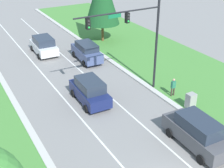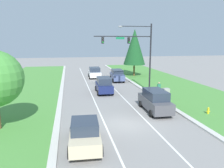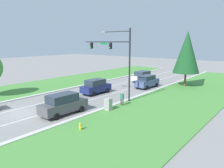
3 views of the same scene
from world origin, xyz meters
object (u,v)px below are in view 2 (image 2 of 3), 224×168
Objects in this scene: champagne_sedan at (85,133)px; fire_hydrant at (208,111)px; graphite_suv at (155,101)px; utility_cabinet at (166,94)px; slate_blue_suv at (117,75)px; white_suv at (95,72)px; navy_suv at (104,85)px; traffic_signal_mast at (136,48)px; conifer_near_right_tree at (135,47)px; pedestrian at (159,88)px.

fire_hydrant is (11.72, 4.09, -0.58)m from champagne_sedan.
graphite_suv is 3.69× the size of utility_cabinet.
white_suv is at bearing 130.76° from slate_blue_suv.
slate_blue_suv is at bearing 102.21° from utility_cabinet.
traffic_signal_mast is at bearing -5.42° from navy_suv.
conifer_near_right_tree is (8.10, 13.03, 4.64)m from navy_suv.
conifer_near_right_tree is at bearing 90.01° from fire_hydrant.
navy_suv reaches higher than pedestrian.
traffic_signal_mast is 5.29× the size of pedestrian.
slate_blue_suv is at bearing 68.10° from navy_suv.
conifer_near_right_tree is (1.50, 15.67, 4.76)m from pedestrian.
champagne_sedan is (-7.74, -14.16, -4.96)m from traffic_signal_mast.
white_suv is 3.39× the size of utility_cabinet.
pedestrian is (0.13, 2.34, 0.24)m from utility_cabinet.
navy_suv is 0.97× the size of slate_blue_suv.
pedestrian reaches higher than fire_hydrant.
slate_blue_suv is 11.27m from pedestrian.
champagne_sedan is 0.99× the size of slate_blue_suv.
traffic_signal_mast is 14.12m from conifer_near_right_tree.
traffic_signal_mast is 12.78× the size of fire_hydrant.
navy_suv is at bearing 79.41° from champagne_sedan.
pedestrian is (6.36, -15.15, -0.07)m from white_suv.
conifer_near_right_tree is (1.63, 18.01, 5.00)m from utility_cabinet.
fire_hydrant is at bearing 22.47° from champagne_sedan.
white_suv is 24.42m from fire_hydrant.
pedestrian is at bearing -65.79° from white_suv.
traffic_signal_mast is 14.45m from white_suv.
white_suv is (3.85, 27.19, 0.08)m from champagne_sedan.
slate_blue_suv is (7.23, 22.91, 0.12)m from champagne_sedan.
graphite_suv is 4.73m from utility_cabinet.
traffic_signal_mast reaches higher than slate_blue_suv.
champagne_sedan is 0.52× the size of conifer_near_right_tree.
fire_hydrant is at bearing -68.44° from traffic_signal_mast.
pedestrian is at bearing -72.14° from slate_blue_suv.
conifer_near_right_tree is at bearing 84.83° from utility_cabinet.
champagne_sedan is at bearing -102.05° from navy_suv.
graphite_suv is 1.09× the size of white_suv.
white_suv is 5.45m from slate_blue_suv.
fire_hydrant is at bearing -20.91° from graphite_suv.
graphite_suv is 16.95m from slate_blue_suv.
fire_hydrant is (3.98, -10.07, -5.54)m from traffic_signal_mast.
navy_suv is 15.12m from champagne_sedan.
utility_cabinet is (2.88, 3.74, -0.39)m from graphite_suv.
champagne_sedan reaches higher than fire_hydrant.
slate_blue_suv is at bearing -133.08° from conifer_near_right_tree.
conifer_near_right_tree is at bearing 70.32° from champagne_sedan.
fire_hydrant is (1.51, -7.95, -0.59)m from pedestrian.
fire_hydrant is (1.63, -5.61, -0.35)m from utility_cabinet.
slate_blue_suv is at bearing 93.36° from traffic_signal_mast.
champagne_sedan is 24.02m from slate_blue_suv.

